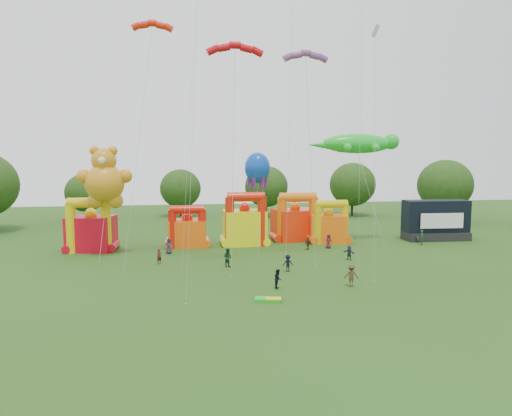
{
  "coord_description": "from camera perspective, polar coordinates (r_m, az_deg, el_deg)",
  "views": [
    {
      "loc": [
        -6.88,
        -30.21,
        11.11
      ],
      "look_at": [
        0.36,
        18.0,
        5.75
      ],
      "focal_mm": 32.0,
      "sensor_mm": 36.0,
      "label": 1
    }
  ],
  "objects": [
    {
      "name": "parafoil_kites",
      "position": [
        46.36,
        -10.98,
        7.89
      ],
      "size": [
        20.95,
        8.85,
        25.96
      ],
      "color": "red",
      "rests_on": "ground"
    },
    {
      "name": "spectator_0",
      "position": [
        54.11,
        -10.83,
        -4.69
      ],
      "size": [
        1.02,
        0.8,
        1.84
      ],
      "primitive_type": "imported",
      "rotation": [
        0.0,
        0.0,
        0.26
      ],
      "color": "#2C2741",
      "rests_on": "ground"
    },
    {
      "name": "spectator_7",
      "position": [
        62.21,
        20.05,
        -3.48
      ],
      "size": [
        0.79,
        0.85,
        1.96
      ],
      "primitive_type": "imported",
      "rotation": [
        0.0,
        0.0,
        0.98
      ],
      "color": "#193F27",
      "rests_on": "ground"
    },
    {
      "name": "ground",
      "position": [
        32.92,
        4.16,
        -13.47
      ],
      "size": [
        160.0,
        160.0,
        0.0
      ],
      "primitive_type": "plane",
      "color": "#294814",
      "rests_on": "ground"
    },
    {
      "name": "gecko_kite",
      "position": [
        60.47,
        13.48,
        3.99
      ],
      "size": [
        12.42,
        6.48,
        14.38
      ],
      "color": "green",
      "rests_on": "ground"
    },
    {
      "name": "spectator_3",
      "position": [
        45.14,
        3.99,
        -6.9
      ],
      "size": [
        1.09,
        0.64,
        1.67
      ],
      "primitive_type": "imported",
      "rotation": [
        0.0,
        0.0,
        3.12
      ],
      "color": "black",
      "rests_on": "ground"
    },
    {
      "name": "spectator_2",
      "position": [
        47.09,
        -3.57,
        -6.18
      ],
      "size": [
        1.18,
        1.18,
        1.93
      ],
      "primitive_type": "imported",
      "rotation": [
        0.0,
        0.0,
        2.37
      ],
      "color": "#173A21",
      "rests_on": "ground"
    },
    {
      "name": "bouncy_castle_0",
      "position": [
        58.17,
        -19.93,
        -2.64
      ],
      "size": [
        5.73,
        4.9,
        6.52
      ],
      "color": "red",
      "rests_on": "ground"
    },
    {
      "name": "tree_ring",
      "position": [
        31.72,
        1.93,
        -2.53
      ],
      "size": [
        123.27,
        125.37,
        12.07
      ],
      "color": "#352314",
      "rests_on": "ground"
    },
    {
      "name": "spectator_4",
      "position": [
        55.8,
        6.49,
        -4.42
      ],
      "size": [
        1.0,
        0.79,
        1.58
      ],
      "primitive_type": "imported",
      "rotation": [
        0.0,
        0.0,
        3.65
      ],
      "color": "#3D2E18",
      "rests_on": "ground"
    },
    {
      "name": "bouncy_castle_3",
      "position": [
        62.11,
        4.94,
        -1.73
      ],
      "size": [
        6.28,
        5.43,
        6.57
      ],
      "color": "red",
      "rests_on": "ground"
    },
    {
      "name": "teddy_bear_kite",
      "position": [
        53.95,
        -18.41,
        2.9
      ],
      "size": [
        6.08,
        6.16,
        12.56
      ],
      "color": "orange",
      "rests_on": "ground"
    },
    {
      "name": "spectator_8",
      "position": [
        39.46,
        2.77,
        -8.83
      ],
      "size": [
        0.84,
        0.96,
        1.67
      ],
      "primitive_type": "imported",
      "rotation": [
        0.0,
        0.0,
        1.28
      ],
      "color": "black",
      "rests_on": "ground"
    },
    {
      "name": "folded_kite_bundle",
      "position": [
        36.25,
        1.57,
        -11.35
      ],
      "size": [
        2.17,
        1.43,
        0.31
      ],
      "color": "green",
      "rests_on": "ground"
    },
    {
      "name": "spectator_1",
      "position": [
        49.29,
        -12.0,
        -5.94
      ],
      "size": [
        0.7,
        0.65,
        1.6
      ],
      "primitive_type": "imported",
      "rotation": [
        0.0,
        0.0,
        0.61
      ],
      "color": "#52171D",
      "rests_on": "ground"
    },
    {
      "name": "bouncy_castle_4",
      "position": [
        60.98,
        9.06,
        -2.22
      ],
      "size": [
        5.29,
        4.57,
        5.72
      ],
      "color": "#FF620D",
      "rests_on": "ground"
    },
    {
      "name": "spectator_9",
      "position": [
        40.74,
        11.82,
        -8.24
      ],
      "size": [
        1.4,
        0.97,
        1.98
      ],
      "primitive_type": "imported",
      "rotation": [
        0.0,
        0.0,
        2.95
      ],
      "color": "#45341B",
      "rests_on": "ground"
    },
    {
      "name": "stage_trailer",
      "position": [
        66.7,
        21.54,
        -1.47
      ],
      "size": [
        8.73,
        3.58,
        5.45
      ],
      "color": "black",
      "rests_on": "ground"
    },
    {
      "name": "bouncy_castle_1",
      "position": [
        57.96,
        -8.57,
        -2.79
      ],
      "size": [
        4.78,
        3.89,
        5.35
      ],
      "color": "#F6590D",
      "rests_on": "ground"
    },
    {
      "name": "bouncy_castle_2",
      "position": [
        58.51,
        -1.42,
        -2.08
      ],
      "size": [
        5.39,
        4.38,
        6.88
      ],
      "color": "yellow",
      "rests_on": "ground"
    },
    {
      "name": "diamond_kites",
      "position": [
        45.96,
        3.13,
        12.45
      ],
      "size": [
        19.74,
        23.39,
        36.93
      ],
      "color": "red",
      "rests_on": "ground"
    },
    {
      "name": "octopus_kite",
      "position": [
        60.36,
        0.2,
        0.88
      ],
      "size": [
        3.58,
        12.61,
        11.98
      ],
      "color": "#0C3FB5",
      "rests_on": "ground"
    },
    {
      "name": "spectator_5",
      "position": [
        51.07,
        11.55,
        -5.52
      ],
      "size": [
        1.28,
        1.43,
        1.57
      ],
      "primitive_type": "imported",
      "rotation": [
        0.0,
        0.0,
        5.39
      ],
      "color": "#24253C",
      "rests_on": "ground"
    },
    {
      "name": "spectator_6",
      "position": [
        57.04,
        9.06,
        -4.13
      ],
      "size": [
        0.91,
        0.64,
        1.76
      ],
      "primitive_type": "imported",
      "rotation": [
        0.0,
        0.0,
        6.38
      ],
      "color": "#551822",
      "rests_on": "ground"
    }
  ]
}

